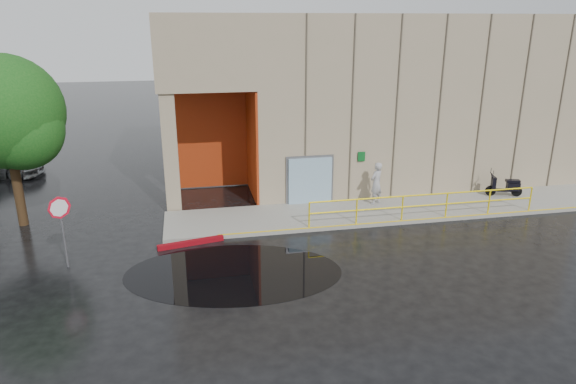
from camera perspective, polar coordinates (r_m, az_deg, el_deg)
name	(u,v)px	position (r m, az deg, el deg)	size (l,w,h in m)	color
ground	(346,265)	(17.25, 6.47, -8.11)	(120.00, 120.00, 0.00)	black
sidewalk	(404,209)	(22.45, 12.76, -1.86)	(20.00, 3.00, 0.15)	gray
building	(379,92)	(27.75, 10.04, 10.93)	(20.00, 10.17, 8.00)	gray
guardrail	(425,206)	(21.21, 14.94, -1.50)	(9.56, 0.06, 1.03)	yellow
person	(376,183)	(22.40, 9.78, 0.98)	(0.67, 0.44, 1.84)	#9C9CA0
scooter	(505,181)	(25.09, 23.01, 1.15)	(1.65, 0.95, 1.24)	black
stop_sign	(61,216)	(17.84, -23.95, -2.46)	(0.62, 0.46, 2.45)	slate
red_curb	(191,243)	(18.92, -10.74, -5.56)	(2.40, 0.18, 0.18)	maroon
puddle	(234,273)	(16.77, -6.06, -8.90)	(6.98, 4.29, 0.01)	black
tree_near	(9,117)	(21.82, -28.58, 7.36)	(4.27, 4.27, 6.63)	black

